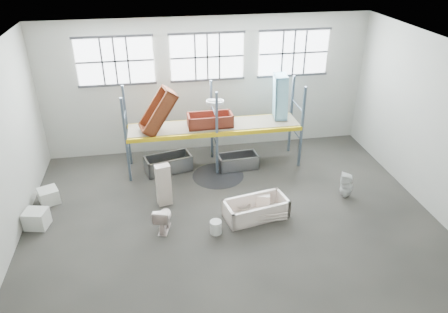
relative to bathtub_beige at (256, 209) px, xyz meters
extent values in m
cube|color=#4B473F|center=(-0.73, -0.18, -0.32)|extent=(12.00, 10.00, 0.10)
cube|color=silver|center=(-0.73, -0.18, 4.78)|extent=(12.00, 10.00, 0.10)
cube|color=beige|center=(-0.73, 4.87, 2.23)|extent=(12.00, 0.10, 5.00)
cube|color=#9F9F93|center=(-0.73, -5.23, 2.23)|extent=(12.00, 0.10, 5.00)
cube|color=#9C9B90|center=(5.32, -0.18, 2.23)|extent=(0.10, 10.00, 5.00)
cube|color=white|center=(-3.93, 4.76, 3.33)|extent=(2.60, 0.04, 1.60)
cube|color=white|center=(-0.73, 4.76, 3.33)|extent=(2.60, 0.04, 1.60)
cube|color=white|center=(2.47, 4.76, 3.33)|extent=(2.60, 0.04, 1.60)
cube|color=slate|center=(-3.73, 2.72, 1.23)|extent=(0.08, 0.08, 3.00)
cube|color=slate|center=(-3.73, 3.92, 1.23)|extent=(0.08, 0.08, 3.00)
cube|color=slate|center=(-0.73, 2.72, 1.23)|extent=(0.08, 0.08, 3.00)
cube|color=slate|center=(-0.73, 3.92, 1.23)|extent=(0.08, 0.08, 3.00)
cube|color=slate|center=(2.27, 2.72, 1.23)|extent=(0.08, 0.08, 3.00)
cube|color=slate|center=(2.27, 3.92, 1.23)|extent=(0.08, 0.08, 3.00)
cube|color=yellow|center=(-0.73, 2.72, 1.23)|extent=(6.00, 0.10, 0.14)
cube|color=yellow|center=(-0.73, 3.92, 1.23)|extent=(6.00, 0.10, 0.14)
cube|color=gray|center=(-0.73, 3.32, 1.31)|extent=(5.90, 1.10, 0.03)
cylinder|color=black|center=(-0.73, 2.52, -0.27)|extent=(1.80, 1.80, 0.00)
cube|color=#F3D9C6|center=(0.31, 0.36, 0.01)|extent=(0.45, 0.29, 0.39)
imported|color=beige|center=(-0.31, 0.28, -0.11)|extent=(0.53, 0.53, 0.14)
imported|color=beige|center=(-2.74, -0.16, 0.13)|extent=(0.65, 0.88, 0.81)
cube|color=beige|center=(-2.65, 1.15, 0.41)|extent=(0.49, 0.37, 1.36)
imported|color=white|center=(3.08, 0.53, 0.15)|extent=(0.50, 0.50, 0.84)
imported|color=silver|center=(-0.72, 3.10, 1.82)|extent=(0.66, 0.54, 0.53)
cylinder|color=silver|center=(-1.30, -0.57, -0.08)|extent=(0.40, 0.40, 0.39)
cube|color=silver|center=(-6.33, 0.62, -0.01)|extent=(0.73, 0.66, 0.53)
cube|color=silver|center=(-6.23, 1.85, -0.04)|extent=(0.74, 0.74, 0.47)
camera|label=1|loc=(-2.71, -9.93, 7.30)|focal=33.70mm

